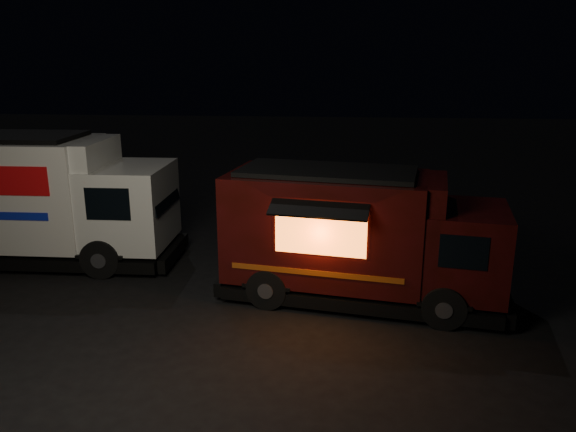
# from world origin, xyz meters

# --- Properties ---
(ground) EXTENTS (80.00, 80.00, 0.00)m
(ground) POSITION_xyz_m (0.00, 0.00, 0.00)
(ground) COLOR black
(ground) RESTS_ON ground
(white_truck) EXTENTS (7.27, 2.56, 3.28)m
(white_truck) POSITION_xyz_m (-4.65, 2.88, 1.64)
(white_truck) COLOR silver
(white_truck) RESTS_ON ground
(red_truck) EXTENTS (6.43, 3.27, 2.86)m
(red_truck) POSITION_xyz_m (3.60, 1.14, 1.43)
(red_truck) COLOR #35090A
(red_truck) RESTS_ON ground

